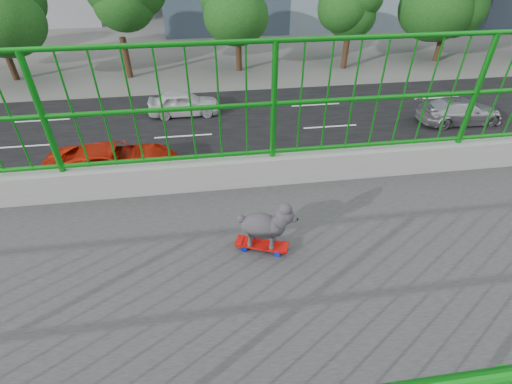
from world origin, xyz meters
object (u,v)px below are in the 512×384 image
object	(u,v)px
car_2	(113,164)
car_3	(460,111)
poodle	(265,224)
car_6	(507,176)
skateboard	(262,245)
car_0	(31,286)
car_4	(184,103)

from	to	relation	value
car_2	car_3	xyz separation A→B (m)	(-3.20, 18.09, -0.11)
poodle	car_6	bearing A→B (deg)	147.60
skateboard	car_3	size ratio (longest dim) A/B	0.10
skateboard	car_6	size ratio (longest dim) A/B	0.08
poodle	car_0	bearing A→B (deg)	-113.54
poodle	car_0	size ratio (longest dim) A/B	0.11
car_0	car_4	world-z (taller)	car_0
skateboard	car_2	bearing A→B (deg)	-138.83
car_0	car_2	bearing A→B (deg)	169.19
poodle	car_6	world-z (taller)	poodle
car_6	poodle	bearing A→B (deg)	-52.59
skateboard	car_3	distance (m)	21.28
skateboard	car_6	distance (m)	15.76
poodle	car_6	size ratio (longest dim) A/B	0.08
poodle	car_0	distance (m)	10.39
car_4	car_6	xyz separation A→B (m)	(9.60, 13.21, 0.12)
skateboard	car_2	xyz separation A→B (m)	(-11.97, -4.59, -6.26)
skateboard	poodle	distance (m)	0.23
car_3	car_4	size ratio (longest dim) A/B	1.16
car_6	car_2	bearing A→B (deg)	-101.24
car_0	car_2	distance (m)	6.52
skateboard	poodle	world-z (taller)	poodle
car_6	car_3	bearing A→B (deg)	162.73
poodle	car_3	world-z (taller)	poodle
car_0	poodle	bearing A→B (deg)	46.27
car_2	skateboard	bearing A→B (deg)	-159.03
car_0	car_6	distance (m)	17.62
car_0	car_3	size ratio (longest dim) A/B	0.93
car_3	car_4	xyz separation A→B (m)	(-3.20, -15.20, 0.01)
poodle	car_2	distance (m)	14.39
skateboard	car_2	size ratio (longest dim) A/B	0.08
poodle	car_3	distance (m)	21.35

